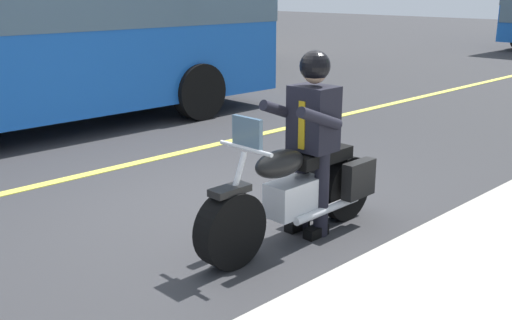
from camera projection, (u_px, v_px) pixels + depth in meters
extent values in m
plane|color=#333335|center=(216.00, 207.00, 6.39)|extent=(80.00, 80.00, 0.00)
cube|color=#E5DB4C|center=(117.00, 167.00, 7.78)|extent=(60.00, 0.16, 0.01)
cylinder|color=black|center=(230.00, 230.00, 4.95)|extent=(0.66, 0.21, 0.66)
cylinder|color=black|center=(343.00, 187.00, 6.00)|extent=(0.66, 0.21, 0.66)
cube|color=silver|center=(294.00, 197.00, 5.47)|extent=(0.56, 0.29, 0.32)
ellipsoid|color=black|center=(280.00, 164.00, 5.23)|extent=(0.56, 0.29, 0.24)
cube|color=black|center=(319.00, 156.00, 5.62)|extent=(0.70, 0.29, 0.12)
cube|color=black|center=(359.00, 179.00, 5.78)|extent=(0.40, 0.13, 0.36)
cube|color=black|center=(323.00, 170.00, 6.08)|extent=(0.40, 0.13, 0.36)
cylinder|color=silver|center=(232.00, 199.00, 4.89)|extent=(0.35, 0.06, 0.76)
cylinder|color=silver|center=(246.00, 148.00, 4.89)|extent=(0.05, 0.60, 0.04)
cube|color=black|center=(230.00, 190.00, 4.85)|extent=(0.36, 0.17, 0.06)
cylinder|color=silver|center=(327.00, 209.00, 5.61)|extent=(0.90, 0.10, 0.08)
cube|color=slate|center=(247.00, 134.00, 4.87)|extent=(0.05, 0.32, 0.28)
cylinder|color=black|center=(321.00, 193.00, 5.56)|extent=(0.14, 0.14, 0.84)
cube|color=black|center=(316.00, 232.00, 5.62)|extent=(0.26, 0.11, 0.10)
cylinder|color=black|center=(302.00, 187.00, 5.72)|extent=(0.14, 0.14, 0.84)
cube|color=black|center=(297.00, 225.00, 5.78)|extent=(0.26, 0.11, 0.10)
cube|color=black|center=(314.00, 118.00, 5.44)|extent=(0.33, 0.41, 0.60)
cube|color=#B28C14|center=(302.00, 125.00, 5.35)|extent=(0.03, 0.07, 0.44)
cylinder|color=black|center=(320.00, 119.00, 5.15)|extent=(0.55, 0.11, 0.28)
cylinder|color=black|center=(283.00, 111.00, 5.45)|extent=(0.55, 0.11, 0.28)
sphere|color=tan|center=(315.00, 71.00, 5.32)|extent=(0.22, 0.22, 0.22)
sphere|color=black|center=(315.00, 66.00, 5.31)|extent=(0.28, 0.28, 0.28)
cube|color=slate|center=(233.00, 1.00, 12.17)|extent=(0.06, 2.40, 1.90)
cylinder|color=black|center=(126.00, 77.00, 12.16)|extent=(1.00, 0.30, 1.00)
cylinder|color=black|center=(199.00, 92.00, 10.50)|extent=(1.00, 0.30, 1.00)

